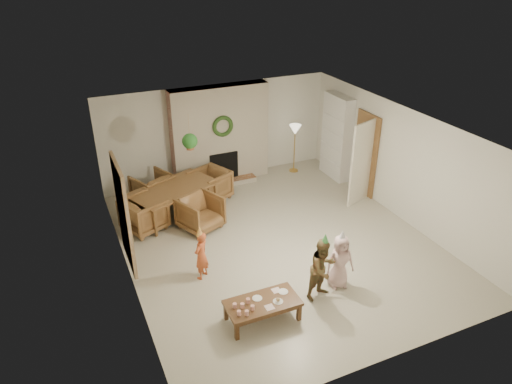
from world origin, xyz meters
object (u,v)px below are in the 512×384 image
dining_chair_right (210,185)px  dining_chair_left (144,214)px  dining_table (176,202)px  child_red (201,255)px  dining_chair_far (153,189)px  child_pink (340,262)px  coffee_table_top (263,303)px  dining_chair_near (200,213)px  child_plaid (323,269)px

dining_chair_right → dining_chair_left: bearing=-90.0°
dining_table → child_red: (-0.19, -2.45, 0.14)m
dining_chair_left → dining_chair_right: bearing=-90.0°
dining_chair_far → dining_chair_left: bearing=45.0°
dining_chair_left → dining_chair_right: 1.91m
dining_chair_left → child_red: size_ratio=0.86×
dining_chair_left → child_pink: child_pink is taller
dining_chair_far → dining_chair_right: size_ratio=1.00×
coffee_table_top → dining_chair_near: bearing=91.0°
child_pink → child_plaid: bearing=-153.4°
dining_chair_near → child_red: 1.75m
dining_chair_right → child_plaid: 4.27m
dining_chair_near → child_plaid: bearing=-91.5°
child_pink → child_red: bearing=161.1°
dining_table → dining_chair_left: (-0.78, -0.34, 0.04)m
dining_table → dining_chair_far: 0.85m
dining_chair_right → child_pink: bearing=-9.7°
dining_table → coffee_table_top: (0.35, -3.94, 0.00)m
dining_chair_left → dining_chair_near: bearing=-135.0°
dining_chair_far → dining_chair_right: same height
dining_table → child_pink: size_ratio=1.87×
dining_chair_far → child_pink: child_pink is taller
dining_table → child_pink: 4.19m
dining_chair_far → dining_table: bearing=90.0°
child_plaid → child_pink: size_ratio=1.11×
dining_table → dining_chair_near: bearing=-90.0°
dining_chair_near → child_red: bearing=-130.9°
dining_chair_right → child_plaid: (0.58, -4.23, 0.20)m
dining_chair_left → child_plaid: bearing=-169.5°
child_red → child_pink: (2.17, -1.24, 0.04)m
dining_chair_left → child_red: bearing=172.3°
dining_chair_left → child_pink: 4.34m
dining_table → coffee_table_top: size_ratio=1.61×
dining_table → child_plaid: size_ratio=1.69×
child_red → child_plaid: 2.21m
dining_table → dining_chair_far: bearing=90.0°
dining_chair_left → coffee_table_top: size_ratio=0.69×
dining_chair_left → dining_table: bearing=-90.0°
child_pink → coffee_table_top: bearing=-160.3°
child_plaid → coffee_table_top: bearing=172.0°
dining_chair_right → coffee_table_top: (-0.62, -4.36, -0.03)m
child_red → dining_chair_near: bearing=-148.3°
dining_chair_far → dining_chair_right: bearing=141.3°
coffee_table_top → dining_table: bearing=95.8°
child_plaid → child_pink: (0.43, 0.12, -0.06)m
dining_chair_near → child_red: (-0.52, -1.67, 0.10)m
dining_chair_far → coffee_table_top: (0.69, -4.72, -0.03)m
dining_chair_left → child_pink: bearing=-163.9°
dining_chair_near → child_pink: (1.64, -2.90, 0.14)m
dining_chair_near → dining_chair_far: (-0.68, 1.56, 0.00)m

